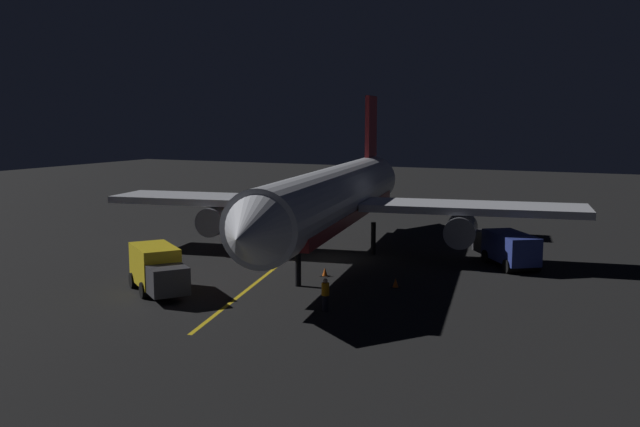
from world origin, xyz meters
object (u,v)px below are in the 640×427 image
at_px(airliner, 334,199).
at_px(traffic_cone_near_right, 396,283).
at_px(traffic_cone_near_left, 325,272).
at_px(catering_truck, 506,248).
at_px(baggage_truck, 158,270).
at_px(ground_crew_worker, 325,295).

bearing_deg(airliner, traffic_cone_near_right, 136.49).
distance_m(airliner, traffic_cone_near_left, 7.16).
relative_size(airliner, catering_truck, 5.71).
xyz_separation_m(baggage_truck, ground_crew_worker, (-10.20, -0.65, -0.43)).
relative_size(catering_truck, traffic_cone_near_left, 11.82).
height_order(baggage_truck, traffic_cone_near_right, baggage_truck).
relative_size(catering_truck, traffic_cone_near_right, 11.82).
distance_m(catering_truck, traffic_cone_near_right, 10.30).
xyz_separation_m(baggage_truck, traffic_cone_near_left, (-6.81, -7.89, -1.07)).
xyz_separation_m(airliner, ground_crew_worker, (-5.29, 12.88, -3.34)).
bearing_deg(airliner, baggage_truck, 70.05).
relative_size(airliner, traffic_cone_near_left, 67.54).
bearing_deg(traffic_cone_near_left, ground_crew_worker, 115.10).
bearing_deg(catering_truck, traffic_cone_near_left, 40.27).
bearing_deg(baggage_truck, catering_truck, -135.70).
bearing_deg(airliner, catering_truck, -167.50).
bearing_deg(airliner, traffic_cone_near_left, 108.57).
bearing_deg(traffic_cone_near_left, traffic_cone_near_right, 169.81).
bearing_deg(ground_crew_worker, catering_truck, -112.19).
xyz_separation_m(airliner, traffic_cone_near_right, (-6.89, 6.54, -3.97)).
bearing_deg(baggage_truck, traffic_cone_near_left, -130.79).
distance_m(airliner, ground_crew_worker, 14.32).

